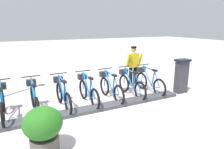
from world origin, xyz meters
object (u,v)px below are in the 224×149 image
object	(u,v)px
bike_docked_0	(149,81)
bike_docked_2	(110,87)
bike_docked_5	(34,99)
payment_kiosk	(181,75)
bike_docked_3	(88,90)
bike_docked_4	(63,94)
planter_bush	(43,128)
bike_docked_1	(131,84)
bike_docked_6	(2,103)
worker_near_rack	(133,65)

from	to	relation	value
bike_docked_0	bike_docked_2	size ratio (longest dim) A/B	1.00
bike_docked_0	bike_docked_5	world-z (taller)	same
bike_docked_0	bike_docked_2	bearing A→B (deg)	90.00
payment_kiosk	bike_docked_0	bearing A→B (deg)	61.50
bike_docked_5	bike_docked_3	bearing A→B (deg)	-90.00
bike_docked_4	planter_bush	size ratio (longest dim) A/B	1.77
bike_docked_3	bike_docked_4	world-z (taller)	same
bike_docked_1	planter_bush	distance (m)	3.89
payment_kiosk	bike_docked_1	bearing A→B (deg)	72.97
bike_docked_4	bike_docked_5	bearing A→B (deg)	90.00
bike_docked_0	bike_docked_6	xyz separation A→B (m)	(0.00, 4.88, 0.00)
bike_docked_0	worker_near_rack	distance (m)	1.06
bike_docked_3	worker_near_rack	bearing A→B (deg)	-68.08
bike_docked_6	planter_bush	distance (m)	2.23
payment_kiosk	bike_docked_2	xyz separation A→B (m)	(0.57, 2.68, -0.24)
payment_kiosk	bike_docked_1	xyz separation A→B (m)	(0.57, 1.87, -0.24)
bike_docked_6	bike_docked_4	bearing A→B (deg)	-90.00
bike_docked_2	bike_docked_3	xyz separation A→B (m)	(0.00, 0.81, 0.00)
bike_docked_1	bike_docked_2	size ratio (longest dim) A/B	1.00
bike_docked_5	bike_docked_1	bearing A→B (deg)	-90.00
bike_docked_0	bike_docked_6	bearing A→B (deg)	90.00
bike_docked_4	payment_kiosk	bearing A→B (deg)	-97.56
payment_kiosk	bike_docked_6	xyz separation A→B (m)	(0.57, 5.94, -0.24)
bike_docked_1	worker_near_rack	world-z (taller)	worker_near_rack
bike_docked_3	planter_bush	bearing A→B (deg)	141.65
payment_kiosk	bike_docked_2	bearing A→B (deg)	77.96
bike_docked_2	planter_bush	xyz separation A→B (m)	(-2.09, 2.47, 0.11)
bike_docked_5	planter_bush	world-z (taller)	bike_docked_5
bike_docked_4	bike_docked_6	bearing A→B (deg)	90.00
bike_docked_1	worker_near_rack	bearing A→B (deg)	-36.57
bike_docked_1	bike_docked_4	xyz separation A→B (m)	(0.00, 2.44, 0.00)
bike_docked_2	bike_docked_4	xyz separation A→B (m)	(0.00, 1.63, 0.00)
bike_docked_1	payment_kiosk	bearing A→B (deg)	-107.03
payment_kiosk	bike_docked_5	xyz separation A→B (m)	(0.57, 5.12, -0.24)
bike_docked_2	worker_near_rack	world-z (taller)	worker_near_rack
bike_docked_3	bike_docked_1	bearing A→B (deg)	-90.00
bike_docked_3	worker_near_rack	size ratio (longest dim) A/B	1.04
bike_docked_5	bike_docked_6	distance (m)	0.81
bike_docked_1	bike_docked_5	world-z (taller)	same
worker_near_rack	bike_docked_4	bearing A→B (deg)	106.59
bike_docked_0	bike_docked_3	distance (m)	2.44
payment_kiosk	bike_docked_2	size ratio (longest dim) A/B	0.74
bike_docked_1	bike_docked_6	distance (m)	4.07
bike_docked_2	bike_docked_4	size ratio (longest dim) A/B	1.00
bike_docked_1	bike_docked_5	size ratio (longest dim) A/B	1.00
bike_docked_2	bike_docked_6	world-z (taller)	same
worker_near_rack	bike_docked_0	bearing A→B (deg)	-172.60
bike_docked_1	bike_docked_6	xyz separation A→B (m)	(0.00, 4.07, 0.00)
bike_docked_1	bike_docked_3	world-z (taller)	same
bike_docked_6	planter_bush	size ratio (longest dim) A/B	1.77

